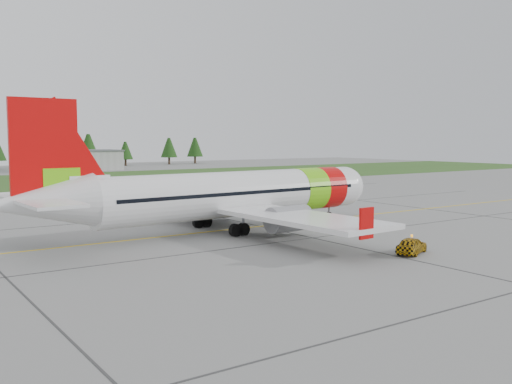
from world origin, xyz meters
TOP-DOWN VIEW (x-y plane):
  - ground at (0.00, 0.00)m, footprint 320.00×320.00m
  - aircraft at (6.30, 7.66)m, footprint 38.51×35.47m
  - follow_me_car at (11.70, -9.45)m, footprint 1.75×1.88m
  - grass_strip at (0.00, 82.00)m, footprint 320.00×50.00m
  - taxi_guideline at (0.00, 8.00)m, footprint 120.00×0.25m
  - hangar_east at (25.00, 118.00)m, footprint 24.00×12.00m

SIDE VIEW (x-z plane):
  - ground at x=0.00m, z-range 0.00..0.00m
  - taxi_guideline at x=0.00m, z-range 0.00..0.02m
  - grass_strip at x=0.00m, z-range 0.00..0.03m
  - follow_me_car at x=11.70m, z-range 0.00..3.73m
  - hangar_east at x=25.00m, z-range 0.00..5.20m
  - aircraft at x=6.30m, z-range -2.47..9.19m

